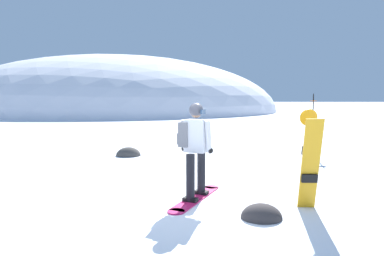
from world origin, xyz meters
TOP-DOWN VIEW (x-y plane):
  - ground_plane at (0.00, 0.00)m, footprint 300.00×300.00m
  - ridge_peak_main at (-11.58, 40.03)m, footprint 43.64×39.28m
  - snowboarder_main at (0.24, 0.26)m, footprint 0.88×1.72m
  - spare_snowboard at (2.09, -0.29)m, footprint 0.28×0.38m
  - piste_marker_near at (3.96, 5.20)m, footprint 0.20×0.20m
  - rock_mid at (-1.93, 4.59)m, footprint 0.77×0.65m
  - rock_small at (1.27, -0.69)m, footprint 0.62×0.53m

SIDE VIEW (x-z plane):
  - ground_plane at x=0.00m, z-range 0.00..0.00m
  - ridge_peak_main at x=-11.58m, z-range -7.43..7.43m
  - rock_mid at x=-1.93m, z-range -0.27..0.27m
  - rock_small at x=1.27m, z-range -0.22..0.22m
  - spare_snowboard at x=2.09m, z-range 0.01..1.64m
  - snowboarder_main at x=0.24m, z-range 0.06..1.78m
  - piste_marker_near at x=3.96m, z-range 0.14..2.11m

